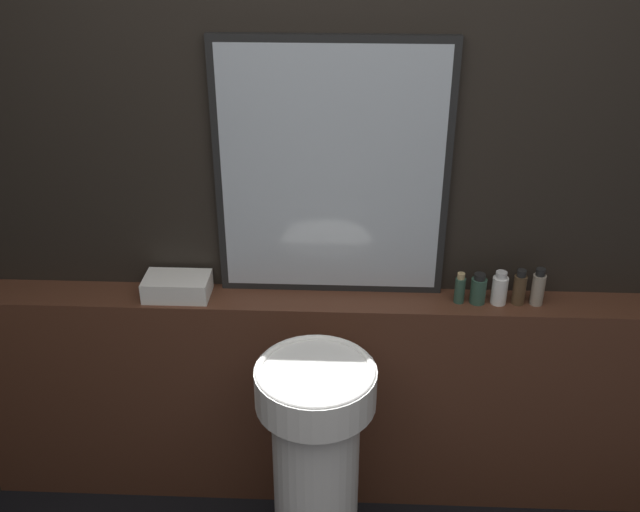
{
  "coord_description": "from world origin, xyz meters",
  "views": [
    {
      "loc": [
        0.05,
        -0.71,
        2.23
      ],
      "look_at": [
        -0.05,
        1.4,
        1.13
      ],
      "focal_mm": 40.0,
      "sensor_mm": 36.0,
      "label": 1
    }
  ],
  "objects_px": {
    "towel_stack": "(177,286)",
    "body_wash_bottle": "(519,288)",
    "shampoo_bottle": "(460,289)",
    "conditioner_bottle": "(478,289)",
    "lotion_bottle": "(500,289)",
    "pedestal_sink": "(316,465)",
    "hand_soap_bottle": "(538,288)",
    "mirror": "(332,173)"
  },
  "relations": [
    {
      "from": "towel_stack",
      "to": "lotion_bottle",
      "type": "distance_m",
      "value": 1.15
    },
    {
      "from": "shampoo_bottle",
      "to": "body_wash_bottle",
      "type": "relative_size",
      "value": 0.87
    },
    {
      "from": "conditioner_bottle",
      "to": "body_wash_bottle",
      "type": "distance_m",
      "value": 0.14
    },
    {
      "from": "shampoo_bottle",
      "to": "lotion_bottle",
      "type": "bearing_deg",
      "value": 0.0
    },
    {
      "from": "pedestal_sink",
      "to": "lotion_bottle",
      "type": "distance_m",
      "value": 0.88
    },
    {
      "from": "lotion_bottle",
      "to": "shampoo_bottle",
      "type": "bearing_deg",
      "value": 180.0
    },
    {
      "from": "conditioner_bottle",
      "to": "body_wash_bottle",
      "type": "relative_size",
      "value": 0.86
    },
    {
      "from": "conditioner_bottle",
      "to": "body_wash_bottle",
      "type": "height_order",
      "value": "body_wash_bottle"
    },
    {
      "from": "towel_stack",
      "to": "conditioner_bottle",
      "type": "height_order",
      "value": "conditioner_bottle"
    },
    {
      "from": "mirror",
      "to": "towel_stack",
      "type": "bearing_deg",
      "value": -172.74
    },
    {
      "from": "lotion_bottle",
      "to": "body_wash_bottle",
      "type": "distance_m",
      "value": 0.07
    },
    {
      "from": "shampoo_bottle",
      "to": "conditioner_bottle",
      "type": "bearing_deg",
      "value": 0.0
    },
    {
      "from": "body_wash_bottle",
      "to": "hand_soap_bottle",
      "type": "relative_size",
      "value": 0.95
    },
    {
      "from": "towel_stack",
      "to": "hand_soap_bottle",
      "type": "xyz_separation_m",
      "value": [
        1.28,
        -0.0,
        0.03
      ]
    },
    {
      "from": "pedestal_sink",
      "to": "lotion_bottle",
      "type": "bearing_deg",
      "value": 32.79
    },
    {
      "from": "shampoo_bottle",
      "to": "hand_soap_bottle",
      "type": "relative_size",
      "value": 0.83
    },
    {
      "from": "mirror",
      "to": "hand_soap_bottle",
      "type": "distance_m",
      "value": 0.83
    },
    {
      "from": "pedestal_sink",
      "to": "towel_stack",
      "type": "relative_size",
      "value": 3.86
    },
    {
      "from": "mirror",
      "to": "conditioner_bottle",
      "type": "relative_size",
      "value": 7.94
    },
    {
      "from": "mirror",
      "to": "body_wash_bottle",
      "type": "distance_m",
      "value": 0.78
    },
    {
      "from": "hand_soap_bottle",
      "to": "conditioner_bottle",
      "type": "bearing_deg",
      "value": 180.0
    },
    {
      "from": "lotion_bottle",
      "to": "hand_soap_bottle",
      "type": "relative_size",
      "value": 0.89
    },
    {
      "from": "shampoo_bottle",
      "to": "hand_soap_bottle",
      "type": "distance_m",
      "value": 0.27
    },
    {
      "from": "pedestal_sink",
      "to": "hand_soap_bottle",
      "type": "relative_size",
      "value": 6.44
    },
    {
      "from": "towel_stack",
      "to": "body_wash_bottle",
      "type": "distance_m",
      "value": 1.22
    },
    {
      "from": "mirror",
      "to": "shampoo_bottle",
      "type": "bearing_deg",
      "value": -8.71
    },
    {
      "from": "pedestal_sink",
      "to": "conditioner_bottle",
      "type": "xyz_separation_m",
      "value": [
        0.56,
        0.41,
        0.46
      ]
    },
    {
      "from": "towel_stack",
      "to": "body_wash_bottle",
      "type": "bearing_deg",
      "value": -0.0
    },
    {
      "from": "lotion_bottle",
      "to": "towel_stack",
      "type": "bearing_deg",
      "value": 180.0
    },
    {
      "from": "pedestal_sink",
      "to": "conditioner_bottle",
      "type": "relative_size",
      "value": 7.88
    },
    {
      "from": "towel_stack",
      "to": "hand_soap_bottle",
      "type": "height_order",
      "value": "hand_soap_bottle"
    },
    {
      "from": "pedestal_sink",
      "to": "hand_soap_bottle",
      "type": "xyz_separation_m",
      "value": [
        0.76,
        0.41,
        0.47
      ]
    },
    {
      "from": "hand_soap_bottle",
      "to": "mirror",
      "type": "bearing_deg",
      "value": 174.51
    },
    {
      "from": "towel_stack",
      "to": "body_wash_bottle",
      "type": "height_order",
      "value": "body_wash_bottle"
    },
    {
      "from": "pedestal_sink",
      "to": "lotion_bottle",
      "type": "relative_size",
      "value": 7.25
    },
    {
      "from": "towel_stack",
      "to": "shampoo_bottle",
      "type": "distance_m",
      "value": 1.01
    },
    {
      "from": "mirror",
      "to": "conditioner_bottle",
      "type": "distance_m",
      "value": 0.67
    },
    {
      "from": "towel_stack",
      "to": "hand_soap_bottle",
      "type": "bearing_deg",
      "value": -0.0
    },
    {
      "from": "pedestal_sink",
      "to": "body_wash_bottle",
      "type": "distance_m",
      "value": 0.94
    },
    {
      "from": "shampoo_bottle",
      "to": "towel_stack",
      "type": "bearing_deg",
      "value": 180.0
    },
    {
      "from": "mirror",
      "to": "lotion_bottle",
      "type": "xyz_separation_m",
      "value": [
        0.6,
        -0.07,
        -0.4
      ]
    },
    {
      "from": "mirror",
      "to": "hand_soap_bottle",
      "type": "xyz_separation_m",
      "value": [
        0.73,
        -0.07,
        -0.39
      ]
    }
  ]
}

